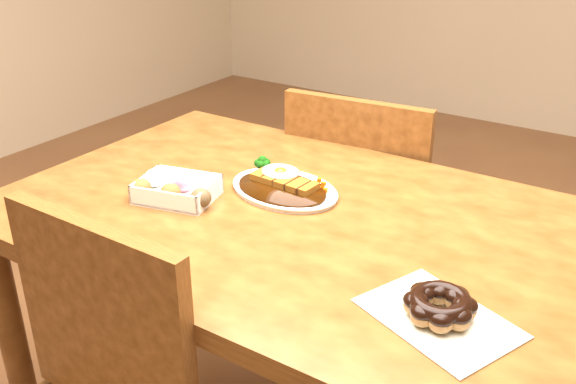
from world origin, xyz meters
The scene contains 5 objects.
table centered at (0.00, 0.00, 0.65)m, with size 1.20×0.80×0.75m.
chair_far centered at (-0.08, 0.54, 0.48)m, with size 0.46×0.46×0.87m.
katsu_curry_plate centered at (-0.06, 0.07, 0.76)m, with size 0.28×0.21×0.05m.
donut_box centered at (-0.24, -0.08, 0.77)m, with size 0.20×0.16×0.05m.
pon_de_ring centered at (0.39, -0.18, 0.77)m, with size 0.27×0.23×0.04m.
Camera 1 is at (0.64, -0.99, 1.35)m, focal length 40.00 mm.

